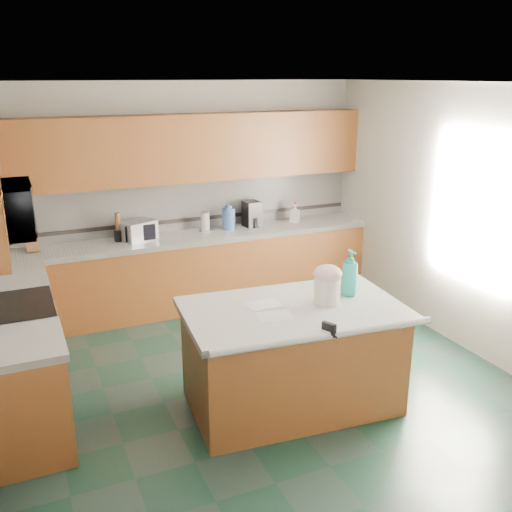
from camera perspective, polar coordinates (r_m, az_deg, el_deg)
floor at (r=5.51m, az=0.05°, el=-12.39°), size 4.60×4.60×0.00m
ceiling at (r=4.77m, az=0.05°, el=16.94°), size 4.60×4.60×0.00m
wall_back at (r=7.09m, az=-7.60°, el=6.06°), size 4.60×0.04×2.70m
wall_front at (r=3.14m, az=17.71°, el=-9.93°), size 4.60×0.04×2.70m
wall_right at (r=6.25m, az=19.93°, el=3.56°), size 0.04×4.60×2.70m
back_base_cab at (r=7.04m, az=-6.56°, el=-1.76°), size 4.60×0.60×0.86m
back_countertop at (r=6.90m, az=-6.69°, el=1.84°), size 4.60×0.64×0.06m
back_upper_cab at (r=6.82m, az=-7.36°, el=10.63°), size 4.60×0.33×0.78m
back_backsplash at (r=7.09m, az=-7.49°, el=5.10°), size 4.60×0.02×0.63m
back_accent_band at (r=7.13m, az=-7.42°, el=3.56°), size 4.60×0.01×0.05m
left_base_cab_rear at (r=6.11m, az=-22.72°, el=-6.20°), size 0.60×0.82×0.86m
left_counter_rear at (r=5.95m, az=-23.24°, el=-2.14°), size 0.64×0.82×0.06m
left_base_cab_front at (r=4.73m, az=-22.02°, el=-13.26°), size 0.60×0.72×0.86m
left_counter_front at (r=4.53m, az=-22.69°, el=-8.23°), size 0.64×0.72×0.06m
range_body at (r=5.39m, az=-22.42°, el=-9.30°), size 0.60×0.76×0.88m
range_oven_door at (r=5.41m, az=-19.28°, el=-9.29°), size 0.02×0.68×0.55m
range_cooktop at (r=5.20m, az=-23.01°, el=-4.76°), size 0.62×0.78×0.04m
range_handle at (r=5.25m, az=-19.37°, el=-5.54°), size 0.02×0.66×0.02m
microwave at (r=4.97m, az=-24.15°, el=4.17°), size 0.50×0.73×0.41m
island_base at (r=4.98m, az=3.62°, el=-10.30°), size 1.80×1.13×0.86m
island_top at (r=4.78m, az=3.73°, el=-5.42°), size 1.90×1.24×0.06m
island_bullnose at (r=4.35m, az=7.04°, el=-7.95°), size 1.81×0.22×0.06m
treat_jar at (r=4.82m, az=7.12°, el=-3.44°), size 0.29×0.29×0.23m
treat_jar_lid at (r=4.77m, az=7.19°, el=-1.76°), size 0.24×0.24×0.15m
treat_jar_knob at (r=4.76m, az=7.21°, el=-1.19°), size 0.08×0.03×0.03m
treat_jar_knob_end_l at (r=4.74m, az=6.80°, el=-1.25°), size 0.04×0.04×0.04m
treat_jar_knob_end_r at (r=4.78m, az=7.62°, el=-1.12°), size 0.04×0.04×0.04m
soap_bottle_island at (r=5.01m, az=9.37°, el=-1.67°), size 0.16×0.16×0.40m
paper_sheet_a at (r=4.58m, az=1.86°, el=-6.02°), size 0.32×0.26×0.00m
paper_sheet_b at (r=4.80m, az=0.73°, el=-4.86°), size 0.28×0.22×0.00m
clamp_body at (r=4.36m, az=7.30°, el=-7.29°), size 0.08×0.12×0.10m
clamp_handle at (r=4.32m, az=7.76°, el=-7.88°), size 0.02×0.08×0.02m
knife_block at (r=6.64m, az=-21.51°, el=1.38°), size 0.14×0.18×0.26m
utensil_crock at (r=6.77m, az=-13.55°, el=2.01°), size 0.11×0.11×0.14m
utensil_bundle at (r=6.73m, az=-13.65°, el=3.40°), size 0.06×0.06×0.20m
toaster_oven at (r=6.77m, az=-11.71°, el=2.52°), size 0.46×0.40×0.22m
toaster_oven_door at (r=6.65m, az=-11.47°, el=2.26°), size 0.35×0.01×0.18m
paper_towel at (r=7.03m, az=-5.11°, el=3.44°), size 0.11×0.11×0.24m
paper_towel_base at (r=7.06m, az=-5.08°, el=2.56°), size 0.16×0.16×0.01m
water_jug at (r=7.09m, az=-2.74°, el=3.73°), size 0.16×0.16×0.27m
water_jug_neck at (r=7.05m, az=-2.76°, el=4.93°), size 0.08×0.08×0.04m
coffee_maker at (r=7.22m, az=-0.42°, el=4.23°), size 0.20×0.22×0.32m
coffee_carafe at (r=7.20m, az=-0.27°, el=3.41°), size 0.13×0.13×0.13m
soap_bottle_back at (r=7.45m, az=3.90°, el=4.29°), size 0.15×0.15×0.24m
soap_back_cap at (r=7.42m, az=3.92°, el=5.30°), size 0.02×0.02×0.03m
window_light_proxy at (r=6.06m, az=21.15°, el=4.47°), size 0.02×1.40×1.10m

